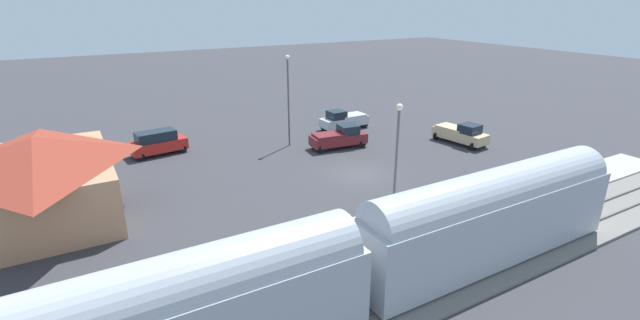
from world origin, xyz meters
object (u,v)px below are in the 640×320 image
at_px(station_building, 41,176).
at_px(pedestrian_on_platform, 493,188).
at_px(pickup_maroon, 339,137).
at_px(passenger_train, 359,257).
at_px(pickup_tan, 461,133).
at_px(light_pole_near_platform, 397,147).
at_px(suv_red, 158,142).
at_px(light_pole_lot_center, 288,91).
at_px(pickup_silver, 343,120).

relative_size(station_building, pedestrian_on_platform, 7.23).
bearing_deg(pickup_maroon, passenger_train, 149.66).
bearing_deg(pickup_tan, pickup_maroon, 65.99).
distance_m(pedestrian_on_platform, light_pole_near_platform, 8.04).
xyz_separation_m(suv_red, light_pole_lot_center, (-3.60, -11.60, 4.22)).
xyz_separation_m(pedestrian_on_platform, pickup_silver, (21.21, -1.41, -0.25)).
height_order(pedestrian_on_platform, light_pole_near_platform, light_pole_near_platform).
bearing_deg(light_pole_lot_center, passenger_train, 160.88).
xyz_separation_m(suv_red, light_pole_near_platform, (-20.36, -10.98, 3.59)).
xyz_separation_m(pedestrian_on_platform, suv_red, (22.55, 17.90, -0.13)).
bearing_deg(suv_red, passenger_train, -172.81).
distance_m(passenger_train, pedestrian_on_platform, 15.27).
height_order(pickup_maroon, pickup_silver, same).
distance_m(suv_red, pickup_silver, 19.36).
xyz_separation_m(suv_red, pickup_silver, (-1.34, -19.31, -0.12)).
relative_size(pickup_maroon, pickup_silver, 1.03).
bearing_deg(pickup_tan, passenger_train, 124.16).
distance_m(station_building, pickup_maroon, 24.44).
xyz_separation_m(passenger_train, pickup_tan, (15.64, -23.05, -1.83)).
xyz_separation_m(passenger_train, pickup_silver, (25.82, -15.88, -1.83)).
bearing_deg(pickup_maroon, pickup_tan, -114.01).
height_order(light_pole_near_platform, light_pole_lot_center, light_pole_lot_center).
bearing_deg(pickup_silver, pickup_tan, -144.84).
xyz_separation_m(passenger_train, pickup_maroon, (20.55, -12.03, -1.83)).
xyz_separation_m(passenger_train, suv_red, (27.16, 3.43, -1.71)).
height_order(pickup_maroon, pickup_tan, same).
relative_size(pickup_maroon, light_pole_lot_center, 0.64).
xyz_separation_m(station_building, pickup_tan, (-2.36, -35.27, -1.77)).
bearing_deg(pickup_tan, pickup_silver, 35.16).
bearing_deg(passenger_train, pedestrian_on_platform, -72.32).
height_order(passenger_train, pickup_maroon, passenger_train).
height_order(passenger_train, pickup_silver, passenger_train).
bearing_deg(station_building, pickup_maroon, -83.99).
bearing_deg(suv_red, light_pole_lot_center, -107.25).
bearing_deg(pickup_silver, passenger_train, 148.41).
bearing_deg(pickup_silver, station_building, 105.56).
bearing_deg(pickup_maroon, station_building, 96.01).
bearing_deg(pickup_tan, station_building, 86.18).
bearing_deg(pedestrian_on_platform, pickup_maroon, 8.71).
bearing_deg(passenger_train, pickup_maroon, -30.34).
relative_size(passenger_train, light_pole_near_platform, 4.44).
xyz_separation_m(pickup_maroon, light_pole_near_platform, (-13.75, 4.48, 3.71)).
bearing_deg(passenger_train, pickup_silver, -31.59).
xyz_separation_m(pickup_silver, light_pole_lot_center, (-2.26, 7.71, 4.34)).
height_order(station_building, pickup_maroon, station_building).
xyz_separation_m(station_building, pickup_silver, (7.82, -28.10, -1.77)).
bearing_deg(pickup_silver, light_pole_near_platform, 156.34).
distance_m(pickup_silver, light_pole_lot_center, 9.13).
relative_size(pickup_silver, light_pole_lot_center, 0.63).
relative_size(passenger_train, light_pole_lot_center, 3.85).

